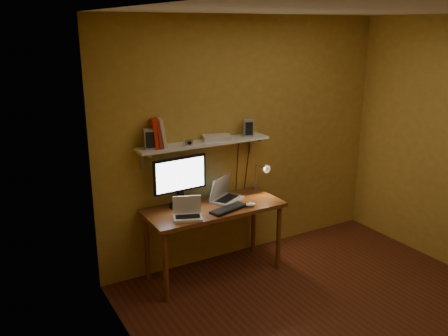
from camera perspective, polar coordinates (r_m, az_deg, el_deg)
room at (r=3.94m, az=15.33°, el=-1.37°), size 3.44×3.24×2.64m
desk at (r=4.79m, az=-1.22°, el=-5.57°), size 1.40×0.60×0.75m
wall_shelf at (r=4.74m, az=-2.40°, el=2.99°), size 1.40×0.25×0.21m
monitor at (r=4.68m, az=-5.29°, el=-1.36°), size 0.56×0.25×0.51m
laptop at (r=4.92m, az=0.00°, el=-3.10°), size 0.40×0.37×0.25m
netbook at (r=4.49m, az=-4.43°, el=-5.25°), size 0.32×0.27×0.20m
keyboard at (r=4.67m, az=0.57°, el=-4.95°), size 0.43×0.24×0.02m
mouse at (r=4.76m, az=3.24°, el=-4.42°), size 0.12×0.10×0.04m
desk_lamp at (r=5.12m, az=4.57°, el=-0.64°), size 0.09×0.23×0.38m
speaker_left at (r=4.49m, az=-8.90°, el=3.49°), size 0.13×0.13×0.19m
speaker_right at (r=4.98m, az=2.91°, el=4.87°), size 0.12×0.12×0.18m
books at (r=4.53m, az=-7.88°, el=4.16°), size 0.18×0.20×0.27m
shelf_camera at (r=4.58m, az=-4.30°, el=3.06°), size 0.11×0.06×0.06m
router at (r=4.81m, az=-0.88°, el=3.68°), size 0.33×0.26×0.05m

